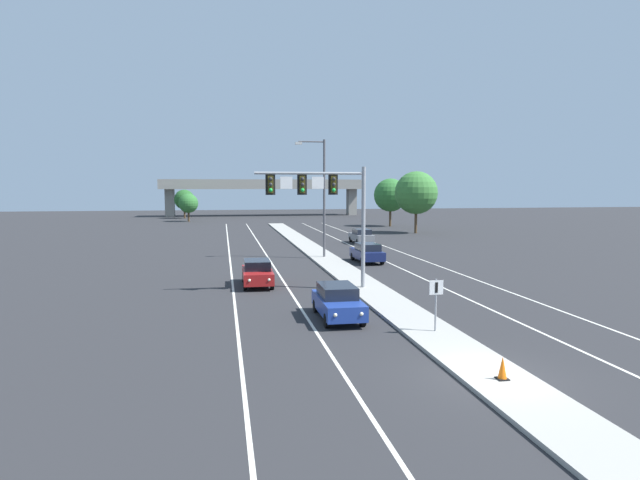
{
  "coord_description": "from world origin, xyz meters",
  "views": [
    {
      "loc": [
        -8.55,
        -15.91,
        6.19
      ],
      "look_at": [
        -3.2,
        13.87,
        3.2
      ],
      "focal_mm": 30.51,
      "sensor_mm": 36.0,
      "label": 1
    }
  ],
  "objects_px": {
    "tree_far_left_a": "(188,203)",
    "overhead_signal_mast": "(326,199)",
    "traffic_cone_median_nose": "(502,368)",
    "tree_far_left_b": "(184,200)",
    "car_oncoming_blue": "(338,301)",
    "car_oncoming_red": "(257,272)",
    "median_sign_post": "(436,297)",
    "car_receding_navy": "(367,252)",
    "tree_far_right_c": "(416,193)",
    "street_lamp_median": "(322,191)",
    "tree_far_right_a": "(390,195)",
    "car_receding_grey": "(361,236)"
  },
  "relations": [
    {
      "from": "street_lamp_median",
      "to": "tree_far_right_c",
      "type": "bearing_deg",
      "value": 53.5
    },
    {
      "from": "car_oncoming_blue",
      "to": "tree_far_right_c",
      "type": "height_order",
      "value": "tree_far_right_c"
    },
    {
      "from": "car_receding_navy",
      "to": "tree_far_left_a",
      "type": "relative_size",
      "value": 0.91
    },
    {
      "from": "car_receding_navy",
      "to": "traffic_cone_median_nose",
      "type": "distance_m",
      "value": 27.53
    },
    {
      "from": "median_sign_post",
      "to": "car_oncoming_blue",
      "type": "height_order",
      "value": "median_sign_post"
    },
    {
      "from": "car_receding_navy",
      "to": "tree_far_left_b",
      "type": "distance_m",
      "value": 68.68
    },
    {
      "from": "tree_far_left_a",
      "to": "overhead_signal_mast",
      "type": "bearing_deg",
      "value": -79.96
    },
    {
      "from": "car_receding_grey",
      "to": "overhead_signal_mast",
      "type": "bearing_deg",
      "value": -108.92
    },
    {
      "from": "car_oncoming_blue",
      "to": "car_oncoming_red",
      "type": "bearing_deg",
      "value": 108.77
    },
    {
      "from": "car_oncoming_blue",
      "to": "car_oncoming_red",
      "type": "xyz_separation_m",
      "value": [
        -3.17,
        9.32,
        0.0
      ]
    },
    {
      "from": "tree_far_left_b",
      "to": "tree_far_right_a",
      "type": "distance_m",
      "value": 42.93
    },
    {
      "from": "overhead_signal_mast",
      "to": "median_sign_post",
      "type": "relative_size",
      "value": 3.27
    },
    {
      "from": "car_receding_navy",
      "to": "car_receding_grey",
      "type": "relative_size",
      "value": 1.0
    },
    {
      "from": "tree_far_right_c",
      "to": "tree_far_left_b",
      "type": "bearing_deg",
      "value": 129.08
    },
    {
      "from": "car_oncoming_red",
      "to": "tree_far_left_a",
      "type": "distance_m",
      "value": 65.17
    },
    {
      "from": "tree_far_left_b",
      "to": "tree_far_right_a",
      "type": "bearing_deg",
      "value": -39.84
    },
    {
      "from": "car_receding_grey",
      "to": "tree_far_left_a",
      "type": "relative_size",
      "value": 0.91
    },
    {
      "from": "street_lamp_median",
      "to": "car_receding_grey",
      "type": "distance_m",
      "value": 14.13
    },
    {
      "from": "overhead_signal_mast",
      "to": "car_receding_navy",
      "type": "distance_m",
      "value": 13.47
    },
    {
      "from": "tree_far_left_a",
      "to": "tree_far_right_c",
      "type": "bearing_deg",
      "value": -43.8
    },
    {
      "from": "car_oncoming_blue",
      "to": "traffic_cone_median_nose",
      "type": "height_order",
      "value": "car_oncoming_blue"
    },
    {
      "from": "traffic_cone_median_nose",
      "to": "tree_far_left_b",
      "type": "distance_m",
      "value": 94.73
    },
    {
      "from": "car_oncoming_blue",
      "to": "median_sign_post",
      "type": "bearing_deg",
      "value": -44.54
    },
    {
      "from": "car_oncoming_blue",
      "to": "tree_far_right_a",
      "type": "height_order",
      "value": "tree_far_right_a"
    },
    {
      "from": "car_receding_navy",
      "to": "car_receding_grey",
      "type": "bearing_deg",
      "value": 77.3
    },
    {
      "from": "median_sign_post",
      "to": "overhead_signal_mast",
      "type": "bearing_deg",
      "value": 104.97
    },
    {
      "from": "traffic_cone_median_nose",
      "to": "car_oncoming_blue",
      "type": "bearing_deg",
      "value": 109.79
    },
    {
      "from": "car_oncoming_red",
      "to": "car_receding_grey",
      "type": "bearing_deg",
      "value": 61.39
    },
    {
      "from": "median_sign_post",
      "to": "car_receding_navy",
      "type": "height_order",
      "value": "median_sign_post"
    },
    {
      "from": "street_lamp_median",
      "to": "car_oncoming_blue",
      "type": "distance_m",
      "value": 22.06
    },
    {
      "from": "street_lamp_median",
      "to": "car_receding_grey",
      "type": "relative_size",
      "value": 2.22
    },
    {
      "from": "traffic_cone_median_nose",
      "to": "tree_far_right_c",
      "type": "xyz_separation_m",
      "value": [
        16.67,
        53.29,
        4.85
      ]
    },
    {
      "from": "tree_far_right_c",
      "to": "tree_far_left_a",
      "type": "relative_size",
      "value": 1.65
    },
    {
      "from": "street_lamp_median",
      "to": "tree_far_right_a",
      "type": "xyz_separation_m",
      "value": [
        17.31,
        35.37,
        -0.94
      ]
    },
    {
      "from": "traffic_cone_median_nose",
      "to": "tree_far_right_a",
      "type": "xyz_separation_m",
      "value": [
        17.1,
        65.85,
        4.34
      ]
    },
    {
      "from": "street_lamp_median",
      "to": "car_receding_navy",
      "type": "distance_m",
      "value": 6.69
    },
    {
      "from": "traffic_cone_median_nose",
      "to": "tree_far_left_b",
      "type": "xyz_separation_m",
      "value": [
        -15.85,
        93.34,
        3.14
      ]
    },
    {
      "from": "car_oncoming_blue",
      "to": "tree_far_right_a",
      "type": "bearing_deg",
      "value": 70.17
    },
    {
      "from": "overhead_signal_mast",
      "to": "tree_far_right_a",
      "type": "bearing_deg",
      "value": 68.43
    },
    {
      "from": "traffic_cone_median_nose",
      "to": "car_receding_navy",
      "type": "bearing_deg",
      "value": 83.72
    },
    {
      "from": "street_lamp_median",
      "to": "tree_far_left_a",
      "type": "distance_m",
      "value": 54.65
    },
    {
      "from": "overhead_signal_mast",
      "to": "car_oncoming_red",
      "type": "height_order",
      "value": "overhead_signal_mast"
    },
    {
      "from": "median_sign_post",
      "to": "car_oncoming_blue",
      "type": "relative_size",
      "value": 0.49
    },
    {
      "from": "tree_far_right_a",
      "to": "tree_far_left_b",
      "type": "bearing_deg",
      "value": 140.16
    },
    {
      "from": "median_sign_post",
      "to": "tree_far_right_c",
      "type": "height_order",
      "value": "tree_far_right_c"
    },
    {
      "from": "car_oncoming_red",
      "to": "tree_far_right_a",
      "type": "distance_m",
      "value": 53.02
    },
    {
      "from": "tree_far_left_a",
      "to": "traffic_cone_median_nose",
      "type": "bearing_deg",
      "value": -80.12
    },
    {
      "from": "tree_far_right_a",
      "to": "tree_far_left_a",
      "type": "relative_size",
      "value": 1.5
    },
    {
      "from": "car_receding_navy",
      "to": "tree_far_left_a",
      "type": "distance_m",
      "value": 58.54
    },
    {
      "from": "car_oncoming_red",
      "to": "traffic_cone_median_nose",
      "type": "height_order",
      "value": "car_oncoming_red"
    }
  ]
}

